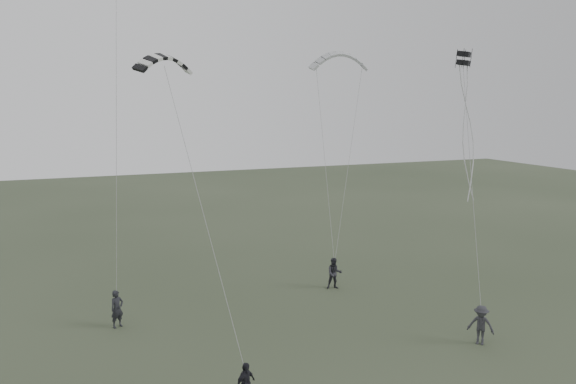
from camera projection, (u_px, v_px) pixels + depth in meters
name	position (u px, v px, depth m)	size (l,w,h in m)	color
ground	(325.00, 363.00, 24.54)	(140.00, 140.00, 0.00)	#343F2A
flyer_left	(117.00, 309.00, 28.33)	(0.70, 0.46, 1.93)	black
flyer_right	(334.00, 273.00, 34.23)	(0.94, 0.73, 1.93)	#27272D
flyer_center	(246.00, 384.00, 21.03)	(0.98, 0.41, 1.67)	black
flyer_far	(481.00, 325.00, 26.33)	(1.22, 0.70, 1.89)	#2C2C31
kite_pale_large	(339.00, 54.00, 37.75)	(3.96, 0.89, 1.63)	#AEB0B3
kite_striped	(164.00, 57.00, 25.27)	(2.77, 0.69, 1.11)	black
kite_box	(464.00, 58.00, 29.12)	(0.61, 0.61, 0.70)	black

